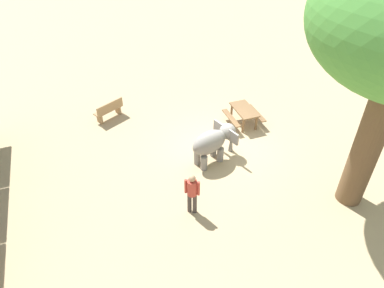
{
  "coord_description": "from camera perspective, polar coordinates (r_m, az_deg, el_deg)",
  "views": [
    {
      "loc": [
        -10.33,
        5.16,
        9.0
      ],
      "look_at": [
        -0.33,
        1.43,
        0.8
      ],
      "focal_mm": 32.84,
      "sensor_mm": 36.0,
      "label": 1
    }
  ],
  "objects": [
    {
      "name": "elephant",
      "position": [
        13.44,
        3.5,
        0.4
      ],
      "size": [
        1.5,
        2.04,
        1.41
      ],
      "rotation": [
        0.0,
        0.0,
        5.01
      ],
      "color": "gray",
      "rests_on": "ground_plane"
    },
    {
      "name": "ground_plane",
      "position": [
        14.64,
        4.78,
        -0.56
      ],
      "size": [
        60.0,
        60.0,
        0.0
      ],
      "primitive_type": "plane",
      "color": "tan"
    },
    {
      "name": "person_handler",
      "position": [
        11.34,
        0.02,
        -7.69
      ],
      "size": [
        0.33,
        0.44,
        1.62
      ],
      "rotation": [
        0.0,
        0.0,
        -0.6
      ],
      "color": "#3F3833",
      "rests_on": "ground_plane"
    },
    {
      "name": "wooden_bench",
      "position": [
        16.56,
        -13.31,
        5.44
      ],
      "size": [
        1.01,
        1.42,
        0.88
      ],
      "rotation": [
        0.0,
        0.0,
        5.2
      ],
      "color": "#9E7A51",
      "rests_on": "ground_plane"
    },
    {
      "name": "picnic_table_near",
      "position": [
        15.86,
        8.45,
        5.05
      ],
      "size": [
        1.52,
        1.5,
        0.78
      ],
      "rotation": [
        0.0,
        0.0,
        3.13
      ],
      "color": "brown",
      "rests_on": "ground_plane"
    }
  ]
}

